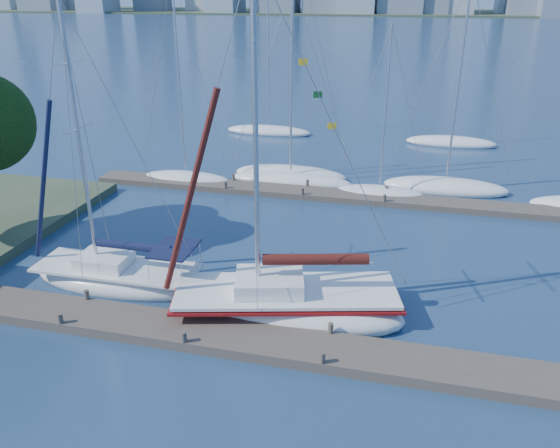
# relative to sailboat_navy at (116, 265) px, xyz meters

# --- Properties ---
(ground) EXTENTS (700.00, 700.00, 0.00)m
(ground) POSITION_rel_sailboat_navy_xyz_m (4.73, -2.87, -1.01)
(ground) COLOR navy
(ground) RESTS_ON ground
(near_dock) EXTENTS (26.00, 2.00, 0.40)m
(near_dock) POSITION_rel_sailboat_navy_xyz_m (4.73, -2.87, -0.81)
(near_dock) COLOR #4F443A
(near_dock) RESTS_ON ground
(far_dock) EXTENTS (30.00, 1.80, 0.36)m
(far_dock) POSITION_rel_sailboat_navy_xyz_m (6.73, 13.13, -0.83)
(far_dock) COLOR #4F443A
(far_dock) RESTS_ON ground
(far_shore) EXTENTS (800.00, 100.00, 1.50)m
(far_shore) POSITION_rel_sailboat_navy_xyz_m (4.73, 317.13, -1.01)
(far_shore) COLOR #38472D
(far_shore) RESTS_ON ground
(sailboat_navy) EXTENTS (7.80, 2.63, 12.39)m
(sailboat_navy) POSITION_rel_sailboat_navy_xyz_m (0.00, 0.00, 0.00)
(sailboat_navy) COLOR white
(sailboat_navy) RESTS_ON ground
(sailboat_maroon) EXTENTS (9.89, 5.33, 13.81)m
(sailboat_maroon) POSITION_rel_sailboat_navy_xyz_m (7.68, -0.47, -0.01)
(sailboat_maroon) COLOR white
(sailboat_maroon) RESTS_ON ground
(bg_boat_0) EXTENTS (6.43, 2.61, 13.46)m
(bg_boat_0) POSITION_rel_sailboat_navy_xyz_m (-2.61, 13.85, -0.74)
(bg_boat_0) COLOR white
(bg_boat_0) RESTS_ON ground
(bg_boat_1) EXTENTS (8.20, 4.65, 16.00)m
(bg_boat_1) POSITION_rel_sailboat_navy_xyz_m (4.07, 16.31, -0.69)
(bg_boat_1) COLOR white
(bg_boat_1) RESTS_ON ground
(bg_boat_2) EXTENTS (8.48, 5.01, 12.73)m
(bg_boat_2) POSITION_rel_sailboat_navy_xyz_m (4.34, 15.27, -0.76)
(bg_boat_2) COLOR white
(bg_boat_2) RESTS_ON ground
(bg_boat_3) EXTENTS (5.94, 3.92, 10.62)m
(bg_boat_3) POSITION_rel_sailboat_navy_xyz_m (10.31, 14.14, -0.78)
(bg_boat_3) COLOR white
(bg_boat_3) RESTS_ON ground
(bg_boat_4) EXTENTS (8.23, 4.06, 13.33)m
(bg_boat_4) POSITION_rel_sailboat_navy_xyz_m (14.39, 16.17, -0.72)
(bg_boat_4) COLOR white
(bg_boat_4) RESTS_ON ground
(bg_boat_6) EXTENTS (7.90, 2.72, 14.07)m
(bg_boat_6) POSITION_rel_sailboat_navy_xyz_m (-0.64, 28.22, -0.74)
(bg_boat_6) COLOR white
(bg_boat_6) RESTS_ON ground
(bg_boat_7) EXTENTS (7.62, 3.14, 13.58)m
(bg_boat_7) POSITION_rel_sailboat_navy_xyz_m (15.22, 28.04, -0.74)
(bg_boat_7) COLOR white
(bg_boat_7) RESTS_ON ground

